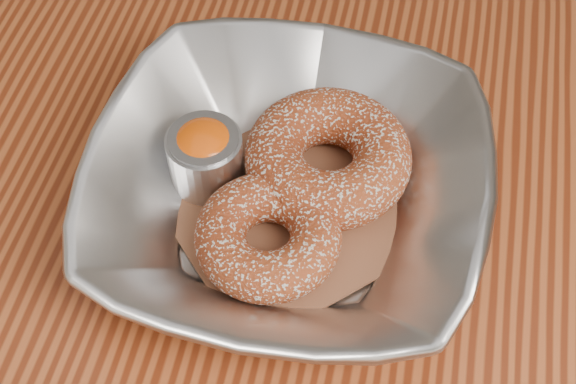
% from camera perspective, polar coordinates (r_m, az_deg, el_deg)
% --- Properties ---
extents(table, '(1.20, 0.80, 0.75)m').
position_cam_1_polar(table, '(0.63, -0.33, -5.73)').
color(table, brown).
rests_on(table, ground_plane).
extents(serving_bowl, '(0.25, 0.25, 0.06)m').
position_cam_1_polar(serving_bowl, '(0.51, 0.00, 0.06)').
color(serving_bowl, '#BABCC1').
rests_on(serving_bowl, table).
extents(parchment, '(0.20, 0.20, 0.00)m').
position_cam_1_polar(parchment, '(0.53, 0.00, -1.34)').
color(parchment, brown).
rests_on(parchment, table).
extents(donut_back, '(0.14, 0.14, 0.04)m').
position_cam_1_polar(donut_back, '(0.53, 2.86, 2.52)').
color(donut_back, '#923819').
rests_on(donut_back, parchment).
extents(donut_front, '(0.11, 0.11, 0.03)m').
position_cam_1_polar(donut_front, '(0.50, -1.43, -3.15)').
color(donut_front, '#923819').
rests_on(donut_front, parchment).
extents(ramekin, '(0.05, 0.05, 0.05)m').
position_cam_1_polar(ramekin, '(0.53, -5.91, 2.63)').
color(ramekin, '#BABCC1').
rests_on(ramekin, table).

